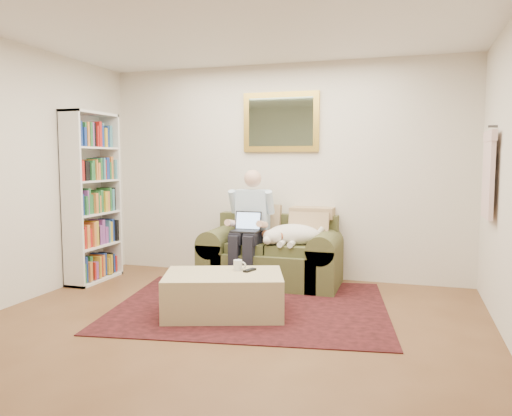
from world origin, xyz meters
The scene contains 12 objects.
room_shell centered at (0.00, 0.35, 1.30)m, with size 4.51×5.00×2.61m.
rug centered at (0.03, 1.13, 0.01)m, with size 2.62×2.10×0.01m, color black.
sofa centered at (-0.02, 2.07, 0.27)m, with size 1.58×0.80×0.95m.
seated_man centered at (-0.26, 1.92, 0.66)m, with size 0.52×0.74×1.33m, color #8CB7D8, non-canonical shape.
laptop centered at (-0.26, 1.86, 0.70)m, with size 0.31×0.24×0.22m.
sleeping_dog centered at (0.26, 1.99, 0.60)m, with size 0.65×0.41×0.24m, color white, non-canonical shape.
ottoman centered at (-0.14, 0.79, 0.20)m, with size 1.08×0.69×0.39m, color tan.
coffee_mug centered at (-0.05, 0.96, 0.44)m, with size 0.08×0.08×0.10m, color white.
tv_remote centered at (0.07, 0.95, 0.40)m, with size 0.05×0.15×0.02m, color black.
bookshelf centered at (-2.10, 1.60, 1.00)m, with size 0.28×0.80×2.00m, color white, non-canonical shape.
wall_mirror centered at (-0.02, 2.47, 1.90)m, with size 0.94×0.04×0.72m.
hanging_shirt centered at (2.19, 1.60, 1.35)m, with size 0.06×0.52×0.90m, color beige, non-canonical shape.
Camera 1 is at (1.48, -3.46, 1.44)m, focal length 35.00 mm.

